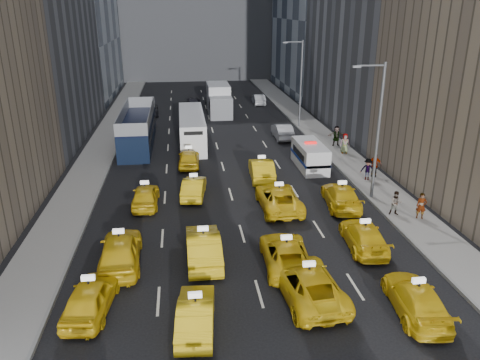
{
  "coord_description": "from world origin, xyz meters",
  "views": [
    {
      "loc": [
        -3.12,
        -15.73,
        12.18
      ],
      "look_at": [
        0.32,
        11.37,
        2.0
      ],
      "focal_mm": 35.0,
      "sensor_mm": 36.0,
      "label": 1
    }
  ],
  "objects_px": {
    "double_decker": "(138,127)",
    "city_bus": "(192,128)",
    "pedestrian_0": "(421,206)",
    "nypd_van": "(310,156)",
    "box_truck": "(219,100)"
  },
  "relations": [
    {
      "from": "nypd_van",
      "to": "double_decker",
      "type": "bearing_deg",
      "value": 142.58
    },
    {
      "from": "nypd_van",
      "to": "double_decker",
      "type": "distance_m",
      "value": 16.38
    },
    {
      "from": "city_bus",
      "to": "nypd_van",
      "type": "bearing_deg",
      "value": -36.38
    },
    {
      "from": "double_decker",
      "to": "city_bus",
      "type": "relative_size",
      "value": 1.08
    },
    {
      "from": "city_bus",
      "to": "pedestrian_0",
      "type": "relative_size",
      "value": 6.84
    },
    {
      "from": "nypd_van",
      "to": "city_bus",
      "type": "bearing_deg",
      "value": 129.79
    },
    {
      "from": "double_decker",
      "to": "nypd_van",
      "type": "bearing_deg",
      "value": -35.68
    },
    {
      "from": "pedestrian_0",
      "to": "box_truck",
      "type": "bearing_deg",
      "value": 127.38
    },
    {
      "from": "city_bus",
      "to": "box_truck",
      "type": "xyz_separation_m",
      "value": [
        3.6,
        12.27,
        0.31
      ]
    },
    {
      "from": "nypd_van",
      "to": "box_truck",
      "type": "height_order",
      "value": "box_truck"
    },
    {
      "from": "double_decker",
      "to": "city_bus",
      "type": "height_order",
      "value": "double_decker"
    },
    {
      "from": "box_truck",
      "to": "pedestrian_0",
      "type": "xyz_separation_m",
      "value": [
        9.52,
        -31.37,
        -0.73
      ]
    },
    {
      "from": "nypd_van",
      "to": "pedestrian_0",
      "type": "height_order",
      "value": "nypd_van"
    },
    {
      "from": "nypd_van",
      "to": "double_decker",
      "type": "relative_size",
      "value": 0.44
    },
    {
      "from": "city_bus",
      "to": "box_truck",
      "type": "height_order",
      "value": "box_truck"
    }
  ]
}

